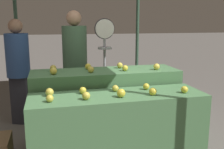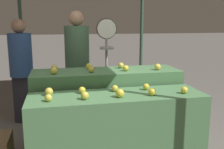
% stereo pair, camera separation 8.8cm
% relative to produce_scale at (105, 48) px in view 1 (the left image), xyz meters
% --- Properties ---
extents(display_counter_front, '(1.82, 0.55, 0.82)m').
position_rel_produce_scale_xyz_m(display_counter_front, '(-0.12, -1.21, -0.76)').
color(display_counter_front, '#4C7A4C').
rests_on(display_counter_front, ground_plane).
extents(display_counter_back, '(1.82, 0.55, 0.96)m').
position_rel_produce_scale_xyz_m(display_counter_back, '(-0.12, -0.61, -0.69)').
color(display_counter_back, '#4C7A4C').
rests_on(display_counter_back, ground_plane).
extents(apple_front_0, '(0.07, 0.07, 0.07)m').
position_rel_produce_scale_xyz_m(apple_front_0, '(-0.81, -1.31, -0.32)').
color(apple_front_0, gold).
rests_on(apple_front_0, display_counter_front).
extents(apple_front_1, '(0.08, 0.08, 0.08)m').
position_rel_produce_scale_xyz_m(apple_front_1, '(-0.47, -1.32, -0.31)').
color(apple_front_1, gold).
rests_on(apple_front_1, display_counter_front).
extents(apple_front_2, '(0.09, 0.09, 0.09)m').
position_rel_produce_scale_xyz_m(apple_front_2, '(-0.13, -1.32, -0.31)').
color(apple_front_2, gold).
rests_on(apple_front_2, display_counter_front).
extents(apple_front_3, '(0.08, 0.08, 0.08)m').
position_rel_produce_scale_xyz_m(apple_front_3, '(0.21, -1.32, -0.31)').
color(apple_front_3, gold).
rests_on(apple_front_3, display_counter_front).
extents(apple_front_4, '(0.07, 0.07, 0.07)m').
position_rel_produce_scale_xyz_m(apple_front_4, '(0.57, -1.32, -0.31)').
color(apple_front_4, gold).
rests_on(apple_front_4, display_counter_front).
extents(apple_front_5, '(0.08, 0.08, 0.08)m').
position_rel_produce_scale_xyz_m(apple_front_5, '(-0.81, -1.11, -0.31)').
color(apple_front_5, gold).
rests_on(apple_front_5, display_counter_front).
extents(apple_front_6, '(0.07, 0.07, 0.07)m').
position_rel_produce_scale_xyz_m(apple_front_6, '(-0.47, -1.10, -0.32)').
color(apple_front_6, gold).
rests_on(apple_front_6, display_counter_front).
extents(apple_front_7, '(0.07, 0.07, 0.07)m').
position_rel_produce_scale_xyz_m(apple_front_7, '(-0.12, -1.09, -0.32)').
color(apple_front_7, gold).
rests_on(apple_front_7, display_counter_front).
extents(apple_front_8, '(0.07, 0.07, 0.07)m').
position_rel_produce_scale_xyz_m(apple_front_8, '(0.23, -1.10, -0.32)').
color(apple_front_8, gold).
rests_on(apple_front_8, display_counter_front).
extents(apple_back_0, '(0.08, 0.08, 0.08)m').
position_rel_produce_scale_xyz_m(apple_back_0, '(-0.76, -0.72, -0.17)').
color(apple_back_0, yellow).
rests_on(apple_back_0, display_counter_back).
extents(apple_back_1, '(0.08, 0.08, 0.08)m').
position_rel_produce_scale_xyz_m(apple_back_1, '(-0.32, -0.72, -0.17)').
color(apple_back_1, gold).
rests_on(apple_back_1, display_counter_back).
extents(apple_back_2, '(0.07, 0.07, 0.07)m').
position_rel_produce_scale_xyz_m(apple_back_2, '(0.10, -0.71, -0.17)').
color(apple_back_2, gold).
rests_on(apple_back_2, display_counter_back).
extents(apple_back_3, '(0.08, 0.08, 0.08)m').
position_rel_produce_scale_xyz_m(apple_back_3, '(0.50, -0.73, -0.17)').
color(apple_back_3, yellow).
rests_on(apple_back_3, display_counter_back).
extents(apple_back_4, '(0.08, 0.08, 0.08)m').
position_rel_produce_scale_xyz_m(apple_back_4, '(-0.75, -0.51, -0.17)').
color(apple_back_4, gold).
rests_on(apple_back_4, display_counter_back).
extents(apple_back_5, '(0.08, 0.08, 0.08)m').
position_rel_produce_scale_xyz_m(apple_back_5, '(-0.33, -0.50, -0.17)').
color(apple_back_5, gold).
rests_on(apple_back_5, display_counter_back).
extents(apple_back_6, '(0.07, 0.07, 0.07)m').
position_rel_produce_scale_xyz_m(apple_back_6, '(0.09, -0.50, -0.17)').
color(apple_back_6, gold).
rests_on(apple_back_6, display_counter_back).
extents(produce_scale, '(0.29, 0.20, 1.60)m').
position_rel_produce_scale_xyz_m(produce_scale, '(0.00, 0.00, 0.00)').
color(produce_scale, '#99999E').
rests_on(produce_scale, ground_plane).
extents(person_vendor_at_scale, '(0.49, 0.49, 1.72)m').
position_rel_produce_scale_xyz_m(person_vendor_at_scale, '(-0.41, 0.26, -0.18)').
color(person_vendor_at_scale, '#2D2D38').
rests_on(person_vendor_at_scale, ground_plane).
extents(person_customer_left, '(0.43, 0.43, 1.59)m').
position_rel_produce_scale_xyz_m(person_customer_left, '(-1.25, 0.37, -0.25)').
color(person_customer_left, '#2D2D38').
rests_on(person_customer_left, ground_plane).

